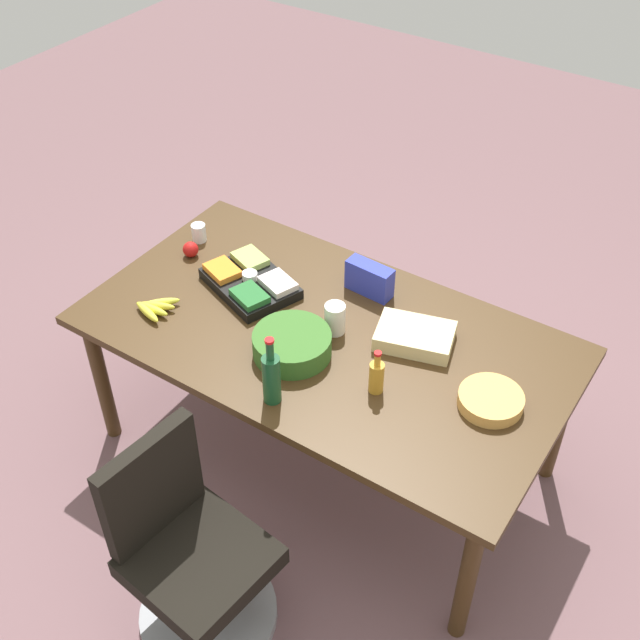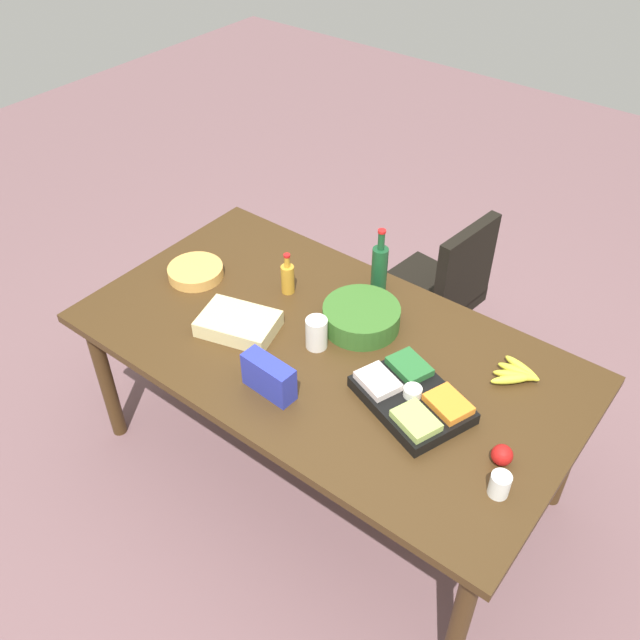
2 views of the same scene
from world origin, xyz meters
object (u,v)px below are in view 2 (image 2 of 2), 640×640
at_px(office_chair, 431,306).
at_px(salad_bowl, 361,317).
at_px(sheet_cake, 238,324).
at_px(chip_bag_blue, 269,377).
at_px(wine_bottle, 379,267).
at_px(mayo_jar, 317,333).
at_px(veggie_tray, 412,398).
at_px(chip_bowl, 196,271).
at_px(dressing_bottle, 288,278).
at_px(banana_bunch, 517,374).
at_px(paper_cup, 500,485).
at_px(conference_table, 327,357).
at_px(apple_red, 502,455).

bearing_deg(office_chair, salad_bowl, 95.30).
bearing_deg(sheet_cake, chip_bag_blue, 150.88).
bearing_deg(wine_bottle, mayo_jar, 91.94).
xyz_separation_m(veggie_tray, chip_bowl, (1.22, -0.07, -0.01)).
bearing_deg(wine_bottle, sheet_cake, 63.03).
bearing_deg(mayo_jar, veggie_tray, 175.61).
height_order(office_chair, dressing_bottle, dressing_bottle).
distance_m(salad_bowl, veggie_tray, 0.48).
relative_size(office_chair, mayo_jar, 6.54).
height_order(banana_bunch, veggie_tray, veggie_tray).
relative_size(paper_cup, veggie_tray, 0.18).
relative_size(mayo_jar, wine_bottle, 0.44).
distance_m(salad_bowl, sheet_cake, 0.52).
distance_m(conference_table, paper_cup, 0.93).
height_order(salad_bowl, apple_red, salad_bowl).
bearing_deg(mayo_jar, office_chair, -89.84).
bearing_deg(chip_bowl, banana_bunch, -168.57).
xyz_separation_m(sheet_cake, apple_red, (-1.19, -0.05, 0.00)).
bearing_deg(apple_red, veggie_tray, -5.83).
distance_m(banana_bunch, chip_bowl, 1.50).
relative_size(sheet_cake, apple_red, 4.21).
xyz_separation_m(conference_table, sheet_cake, (0.35, 0.16, 0.11)).
distance_m(conference_table, chip_bowl, 0.77).
distance_m(paper_cup, veggie_tray, 0.47).
bearing_deg(dressing_bottle, banana_bunch, -173.28).
height_order(salad_bowl, wine_bottle, wine_bottle).
xyz_separation_m(chip_bowl, wine_bottle, (-0.72, -0.44, 0.10)).
height_order(office_chair, veggie_tray, office_chair).
relative_size(conference_table, veggie_tray, 4.21).
bearing_deg(banana_bunch, paper_cup, 109.61).
xyz_separation_m(chip_bowl, mayo_jar, (-0.74, 0.04, 0.04)).
xyz_separation_m(banana_bunch, veggie_tray, (0.25, 0.37, 0.01)).
bearing_deg(dressing_bottle, paper_cup, 161.96).
xyz_separation_m(conference_table, paper_cup, (-0.90, 0.23, 0.12)).
height_order(salad_bowl, sheet_cake, salad_bowl).
xyz_separation_m(salad_bowl, apple_red, (-0.80, 0.29, -0.01)).
bearing_deg(apple_red, mayo_jar, -5.03).
relative_size(dressing_bottle, mayo_jar, 1.47).
bearing_deg(mayo_jar, paper_cup, 167.82).
bearing_deg(conference_table, sheet_cake, 24.06).
bearing_deg(salad_bowl, chip_bowl, 12.54).
bearing_deg(office_chair, veggie_tray, 114.75).
distance_m(office_chair, banana_bunch, 1.11).
bearing_deg(chip_bag_blue, paper_cup, -172.97).
distance_m(banana_bunch, sheet_cake, 1.15).
xyz_separation_m(office_chair, apple_red, (-0.88, 1.09, 0.48)).
relative_size(banana_bunch, dressing_bottle, 0.96).
height_order(office_chair, mayo_jar, mayo_jar).
xyz_separation_m(dressing_bottle, paper_cup, (-1.25, 0.41, -0.03)).
height_order(chip_bag_blue, sheet_cake, chip_bag_blue).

